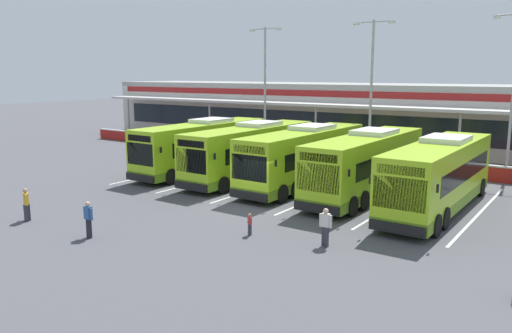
{
  "coord_description": "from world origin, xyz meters",
  "views": [
    {
      "loc": [
        15.34,
        -21.26,
        7.04
      ],
      "look_at": [
        -1.45,
        3.0,
        1.6
      ],
      "focal_mm": 35.57,
      "sensor_mm": 36.0,
      "label": 1
    }
  ],
  "objects_px": {
    "coach_bus_rightmost": "(439,176)",
    "pedestrian_near_bin": "(88,218)",
    "pedestrian_with_handbag": "(26,204)",
    "pedestrian_child": "(250,224)",
    "coach_bus_centre": "(305,158)",
    "lamp_post_centre": "(371,83)",
    "lamp_post_west": "(265,82)",
    "coach_bus_left_centre": "(251,152)",
    "coach_bus_leftmost": "(203,147)",
    "pedestrian_in_dark_coat": "(325,226)",
    "coach_bus_right_centre": "(367,165)"
  },
  "relations": [
    {
      "from": "pedestrian_near_bin",
      "to": "coach_bus_leftmost",
      "type": "bearing_deg",
      "value": 111.94
    },
    {
      "from": "pedestrian_with_handbag",
      "to": "pedestrian_near_bin",
      "type": "bearing_deg",
      "value": 0.99
    },
    {
      "from": "coach_bus_left_centre",
      "to": "pedestrian_child",
      "type": "xyz_separation_m",
      "value": [
        7.06,
        -10.14,
        -1.24
      ]
    },
    {
      "from": "lamp_post_west",
      "to": "coach_bus_left_centre",
      "type": "bearing_deg",
      "value": -60.74
    },
    {
      "from": "coach_bus_rightmost",
      "to": "pedestrian_near_bin",
      "type": "xyz_separation_m",
      "value": [
        -11.14,
        -13.28,
        -0.91
      ]
    },
    {
      "from": "coach_bus_leftmost",
      "to": "lamp_post_centre",
      "type": "height_order",
      "value": "lamp_post_centre"
    },
    {
      "from": "coach_bus_right_centre",
      "to": "pedestrian_child",
      "type": "relative_size",
      "value": 12.11
    },
    {
      "from": "coach_bus_left_centre",
      "to": "lamp_post_centre",
      "type": "xyz_separation_m",
      "value": [
        4.35,
        9.84,
        4.5
      ]
    },
    {
      "from": "pedestrian_near_bin",
      "to": "lamp_post_centre",
      "type": "xyz_separation_m",
      "value": [
        2.83,
        24.21,
        5.42
      ]
    },
    {
      "from": "coach_bus_centre",
      "to": "lamp_post_centre",
      "type": "bearing_deg",
      "value": 88.15
    },
    {
      "from": "coach_bus_rightmost",
      "to": "pedestrian_near_bin",
      "type": "distance_m",
      "value": 17.36
    },
    {
      "from": "lamp_post_west",
      "to": "lamp_post_centre",
      "type": "bearing_deg",
      "value": -1.91
    },
    {
      "from": "coach_bus_leftmost",
      "to": "coach_bus_centre",
      "type": "relative_size",
      "value": 1.0
    },
    {
      "from": "coach_bus_left_centre",
      "to": "coach_bus_rightmost",
      "type": "bearing_deg",
      "value": -4.92
    },
    {
      "from": "coach_bus_leftmost",
      "to": "pedestrian_child",
      "type": "distance_m",
      "value": 15.29
    },
    {
      "from": "coach_bus_rightmost",
      "to": "pedestrian_child",
      "type": "distance_m",
      "value": 10.72
    },
    {
      "from": "lamp_post_centre",
      "to": "coach_bus_leftmost",
      "type": "bearing_deg",
      "value": -131.35
    },
    {
      "from": "coach_bus_rightmost",
      "to": "lamp_post_west",
      "type": "bearing_deg",
      "value": 148.47
    },
    {
      "from": "coach_bus_leftmost",
      "to": "pedestrian_child",
      "type": "relative_size",
      "value": 12.11
    },
    {
      "from": "coach_bus_left_centre",
      "to": "pedestrian_with_handbag",
      "type": "height_order",
      "value": "coach_bus_left_centre"
    },
    {
      "from": "pedestrian_with_handbag",
      "to": "coach_bus_rightmost",
      "type": "bearing_deg",
      "value": 40.34
    },
    {
      "from": "coach_bus_centre",
      "to": "coach_bus_rightmost",
      "type": "relative_size",
      "value": 1.0
    },
    {
      "from": "coach_bus_rightmost",
      "to": "pedestrian_near_bin",
      "type": "relative_size",
      "value": 7.51
    },
    {
      "from": "coach_bus_centre",
      "to": "coach_bus_rightmost",
      "type": "bearing_deg",
      "value": -7.97
    },
    {
      "from": "coach_bus_centre",
      "to": "coach_bus_right_centre",
      "type": "height_order",
      "value": "same"
    },
    {
      "from": "coach_bus_rightmost",
      "to": "pedestrian_with_handbag",
      "type": "distance_m",
      "value": 20.67
    },
    {
      "from": "pedestrian_with_handbag",
      "to": "pedestrian_in_dark_coat",
      "type": "height_order",
      "value": "same"
    },
    {
      "from": "pedestrian_child",
      "to": "lamp_post_west",
      "type": "bearing_deg",
      "value": 122.14
    },
    {
      "from": "coach_bus_right_centre",
      "to": "coach_bus_rightmost",
      "type": "relative_size",
      "value": 1.0
    },
    {
      "from": "coach_bus_left_centre",
      "to": "lamp_post_centre",
      "type": "distance_m",
      "value": 11.66
    },
    {
      "from": "pedestrian_child",
      "to": "pedestrian_near_bin",
      "type": "distance_m",
      "value": 6.98
    },
    {
      "from": "coach_bus_left_centre",
      "to": "coach_bus_centre",
      "type": "height_order",
      "value": "same"
    },
    {
      "from": "coach_bus_left_centre",
      "to": "coach_bus_centre",
      "type": "bearing_deg",
      "value": 1.69
    },
    {
      "from": "pedestrian_in_dark_coat",
      "to": "coach_bus_centre",
      "type": "bearing_deg",
      "value": 123.6
    },
    {
      "from": "pedestrian_child",
      "to": "lamp_post_centre",
      "type": "distance_m",
      "value": 20.97
    },
    {
      "from": "coach_bus_centre",
      "to": "lamp_post_centre",
      "type": "xyz_separation_m",
      "value": [
        0.31,
        9.72,
        4.5
      ]
    },
    {
      "from": "coach_bus_centre",
      "to": "pedestrian_in_dark_coat",
      "type": "bearing_deg",
      "value": -56.4
    },
    {
      "from": "pedestrian_with_handbag",
      "to": "lamp_post_centre",
      "type": "relative_size",
      "value": 0.15
    },
    {
      "from": "pedestrian_near_bin",
      "to": "lamp_post_centre",
      "type": "height_order",
      "value": "lamp_post_centre"
    },
    {
      "from": "lamp_post_centre",
      "to": "coach_bus_right_centre",
      "type": "bearing_deg",
      "value": -68.37
    },
    {
      "from": "pedestrian_with_handbag",
      "to": "pedestrian_near_bin",
      "type": "height_order",
      "value": "same"
    },
    {
      "from": "coach_bus_rightmost",
      "to": "lamp_post_centre",
      "type": "height_order",
      "value": "lamp_post_centre"
    },
    {
      "from": "pedestrian_near_bin",
      "to": "coach_bus_right_centre",
      "type": "bearing_deg",
      "value": 64.52
    },
    {
      "from": "pedestrian_child",
      "to": "lamp_post_west",
      "type": "distance_m",
      "value": 24.67
    },
    {
      "from": "coach_bus_leftmost",
      "to": "pedestrian_child",
      "type": "xyz_separation_m",
      "value": [
        11.35,
        -10.17,
        -1.24
      ]
    },
    {
      "from": "coach_bus_leftmost",
      "to": "pedestrian_in_dark_coat",
      "type": "relative_size",
      "value": 7.51
    },
    {
      "from": "pedestrian_with_handbag",
      "to": "pedestrian_in_dark_coat",
      "type": "bearing_deg",
      "value": 19.96
    },
    {
      "from": "coach_bus_leftmost",
      "to": "coach_bus_left_centre",
      "type": "height_order",
      "value": "same"
    },
    {
      "from": "coach_bus_rightmost",
      "to": "lamp_post_west",
      "type": "distance_m",
      "value": 22.0
    },
    {
      "from": "pedestrian_in_dark_coat",
      "to": "pedestrian_near_bin",
      "type": "bearing_deg",
      "value": -151.59
    }
  ]
}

